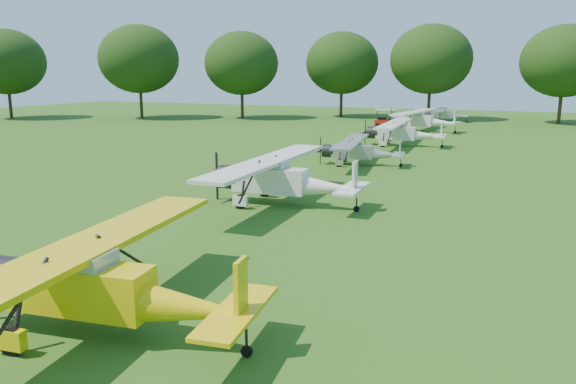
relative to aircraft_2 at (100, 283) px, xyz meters
name	(u,v)px	position (x,y,z in m)	size (l,w,h in m)	color
ground	(269,210)	(-1.75, 13.16, -1.37)	(160.00, 160.00, 0.00)	#255615
tree_belt	(347,30)	(1.83, 13.32, 6.66)	(137.36, 130.27, 14.52)	#322313
aircraft_2	(100,283)	(0.00, 0.00, 0.00)	(7.54, 11.97, 2.35)	#DBC109
aircraft_3	(281,177)	(-1.67, 14.39, 0.03)	(7.63, 12.14, 2.40)	silver
aircraft_4	(358,150)	(-1.63, 27.59, -0.29)	(5.96, 9.45, 1.86)	#BBBBBF
aircraft_5	(402,131)	(-1.11, 39.23, -0.08)	(7.09, 11.28, 2.22)	silver
aircraft_6	(421,119)	(-1.82, 52.69, 0.03)	(7.68, 12.20, 2.40)	silver
aircraft_7	(445,114)	(-1.23, 66.83, -0.33)	(5.71, 9.11, 1.79)	#BBBBBF
golf_cart	(384,121)	(-6.71, 56.12, -0.67)	(2.74, 2.06, 2.09)	red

